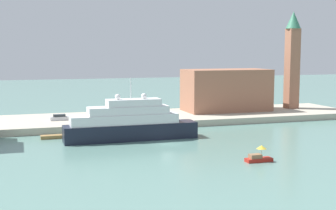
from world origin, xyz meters
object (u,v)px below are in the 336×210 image
(parked_car, at_px, (60,118))
(mooring_bollard, at_px, (148,120))
(harbor_building, at_px, (226,90))
(person_figure, at_px, (86,120))
(large_yacht, at_px, (129,124))
(small_motorboat, at_px, (259,156))
(work_barge, at_px, (53,137))
(bell_tower, at_px, (292,56))

(parked_car, xyz_separation_m, mooring_bollard, (17.66, -8.25, -0.15))
(harbor_building, bearing_deg, person_figure, -164.26)
(large_yacht, relative_size, person_figure, 15.74)
(large_yacht, distance_m, parked_car, 22.24)
(large_yacht, bearing_deg, person_figure, 116.03)
(small_motorboat, bearing_deg, harbor_building, 70.91)
(small_motorboat, relative_size, parked_car, 0.95)
(work_barge, relative_size, person_figure, 2.91)
(parked_car, relative_size, mooring_bollard, 5.24)
(small_motorboat, xyz_separation_m, person_figure, (-20.86, 35.61, 1.40))
(small_motorboat, xyz_separation_m, bell_tower, (34.39, 45.31, 14.40))
(small_motorboat, height_order, harbor_building, harbor_building)
(work_barge, relative_size, harbor_building, 0.22)
(small_motorboat, relative_size, bell_tower, 0.16)
(parked_car, distance_m, person_figure, 8.02)
(work_barge, xyz_separation_m, bell_tower, (62.55, 16.83, 14.87))
(large_yacht, distance_m, mooring_bollard, 12.84)
(bell_tower, bearing_deg, large_yacht, -155.28)
(small_motorboat, distance_m, mooring_bollard, 34.71)
(bell_tower, xyz_separation_m, mooring_bollard, (-42.43, -11.57, -13.32))
(bell_tower, bearing_deg, parked_car, -176.84)
(person_figure, bearing_deg, small_motorboat, -59.63)
(harbor_building, bearing_deg, work_barge, -158.35)
(work_barge, height_order, bell_tower, bell_tower)
(small_motorboat, distance_m, harbor_building, 49.01)
(parked_car, bearing_deg, person_figure, -52.82)
(work_barge, relative_size, bell_tower, 0.18)
(harbor_building, height_order, bell_tower, bell_tower)
(work_barge, bearing_deg, harbor_building, 21.65)
(harbor_building, distance_m, parked_car, 42.07)
(large_yacht, bearing_deg, bell_tower, 24.72)
(work_barge, bearing_deg, person_figure, 44.33)
(small_motorboat, distance_m, work_barge, 40.05)
(mooring_bollard, bearing_deg, parked_car, 154.96)
(bell_tower, bearing_deg, harbor_building, 177.94)
(large_yacht, bearing_deg, work_barge, 157.16)
(large_yacht, height_order, work_barge, large_yacht)
(work_barge, distance_m, bell_tower, 66.46)
(person_figure, xyz_separation_m, mooring_bollard, (12.82, -1.86, -0.32))
(parked_car, bearing_deg, harbor_building, 5.46)
(large_yacht, bearing_deg, harbor_building, 37.27)
(work_barge, xyz_separation_m, mooring_bollard, (20.11, 5.27, 1.55))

